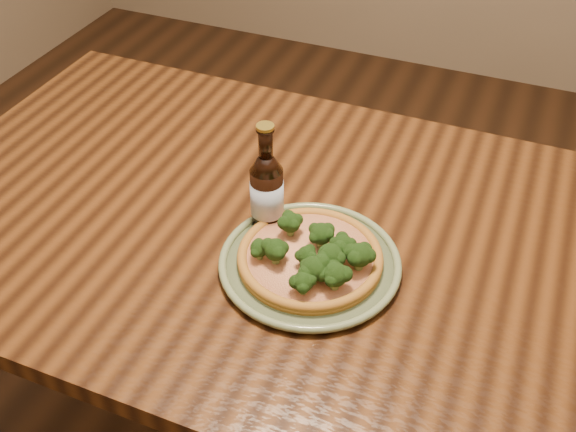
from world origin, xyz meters
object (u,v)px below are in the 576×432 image
at_px(plate, 310,263).
at_px(pizza, 311,257).
at_px(table, 311,266).
at_px(beer_bottle, 267,191).

bearing_deg(plate, pizza, -47.59).
distance_m(table, beer_bottle, 0.19).
distance_m(table, plate, 0.14).
bearing_deg(beer_bottle, plate, -48.83).
xyz_separation_m(plate, pizza, (0.00, -0.00, 0.02)).
bearing_deg(pizza, plate, 132.41).
distance_m(table, pizza, 0.16).
height_order(table, plate, plate).
bearing_deg(pizza, beer_bottle, 146.25).
bearing_deg(plate, table, 108.23).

